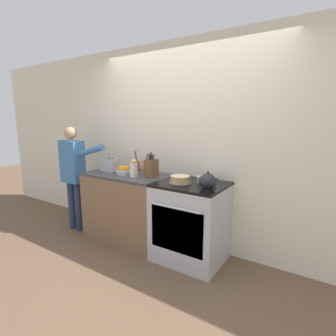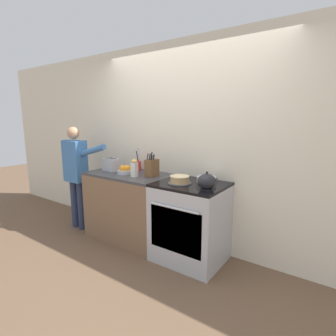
{
  "view_description": "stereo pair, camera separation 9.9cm",
  "coord_description": "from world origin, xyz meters",
  "views": [
    {
      "loc": [
        1.64,
        -2.24,
        1.65
      ],
      "look_at": [
        -0.01,
        0.29,
        1.08
      ],
      "focal_mm": 28.0,
      "sensor_mm": 36.0,
      "label": 1
    },
    {
      "loc": [
        1.72,
        -2.18,
        1.65
      ],
      "look_at": [
        -0.01,
        0.29,
        1.08
      ],
      "focal_mm": 28.0,
      "sensor_mm": 36.0,
      "label": 2
    }
  ],
  "objects": [
    {
      "name": "ground_plane",
      "position": [
        0.0,
        0.0,
        0.0
      ],
      "size": [
        16.0,
        16.0,
        0.0
      ],
      "primitive_type": "plane",
      "color": "brown"
    },
    {
      "name": "wall_back",
      "position": [
        0.0,
        0.67,
        1.3
      ],
      "size": [
        8.0,
        0.04,
        2.6
      ],
      "color": "silver",
      "rests_on": "ground_plane"
    },
    {
      "name": "counter_cabinet",
      "position": [
        -0.68,
        0.33,
        0.46
      ],
      "size": [
        1.14,
        0.65,
        0.93
      ],
      "color": "brown",
      "rests_on": "ground_plane"
    },
    {
      "name": "stove_range",
      "position": [
        0.29,
        0.32,
        0.46
      ],
      "size": [
        0.78,
        0.69,
        0.93
      ],
      "color": "#B7BABF",
      "rests_on": "ground_plane"
    },
    {
      "name": "layer_cake",
      "position": [
        0.18,
        0.25,
        0.97
      ],
      "size": [
        0.27,
        0.27,
        0.09
      ],
      "color": "#4C4C51",
      "rests_on": "stove_range"
    },
    {
      "name": "tea_kettle",
      "position": [
        0.54,
        0.21,
        1.01
      ],
      "size": [
        0.23,
        0.19,
        0.19
      ],
      "color": "#232328",
      "rests_on": "stove_range"
    },
    {
      "name": "mixing_bowl",
      "position": [
        0.41,
        0.46,
        0.96
      ],
      "size": [
        0.23,
        0.23,
        0.07
      ],
      "color": "#B7BABF",
      "rests_on": "stove_range"
    },
    {
      "name": "knife_block",
      "position": [
        -0.3,
        0.36,
        1.04
      ],
      "size": [
        0.11,
        0.17,
        0.31
      ],
      "color": "brown",
      "rests_on": "counter_cabinet"
    },
    {
      "name": "utensil_crock",
      "position": [
        -0.7,
        0.52,
        1.0
      ],
      "size": [
        0.12,
        0.12,
        0.33
      ],
      "color": "red",
      "rests_on": "counter_cabinet"
    },
    {
      "name": "fruit_bowl",
      "position": [
        -0.69,
        0.27,
        0.98
      ],
      "size": [
        0.19,
        0.19,
        0.12
      ],
      "color": "#B7BABF",
      "rests_on": "counter_cabinet"
    },
    {
      "name": "toaster",
      "position": [
        -1.0,
        0.32,
        1.01
      ],
      "size": [
        0.23,
        0.16,
        0.18
      ],
      "color": "#B7BABF",
      "rests_on": "counter_cabinet"
    },
    {
      "name": "milk_carton",
      "position": [
        -0.47,
        0.22,
        1.04
      ],
      "size": [
        0.07,
        0.07,
        0.23
      ],
      "color": "white",
      "rests_on": "counter_cabinet"
    },
    {
      "name": "person_baker",
      "position": [
        -1.56,
        0.14,
        0.91
      ],
      "size": [
        0.9,
        0.2,
        1.53
      ],
      "rotation": [
        0.0,
        0.0,
        0.21
      ],
      "color": "#283351",
      "rests_on": "ground_plane"
    }
  ]
}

